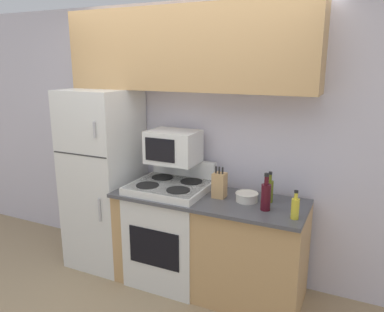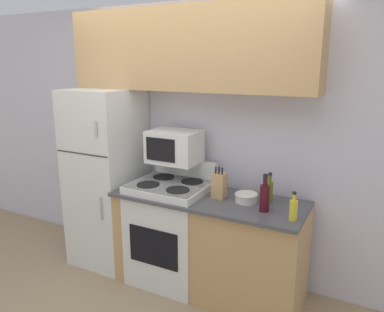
{
  "view_description": "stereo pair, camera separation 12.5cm",
  "coord_description": "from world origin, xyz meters",
  "views": [
    {
      "loc": [
        1.48,
        -2.52,
        2.01
      ],
      "look_at": [
        0.16,
        0.27,
        1.23
      ],
      "focal_mm": 35.0,
      "sensor_mm": 36.0,
      "label": 1
    },
    {
      "loc": [
        1.6,
        -2.47,
        2.01
      ],
      "look_at": [
        0.16,
        0.27,
        1.23
      ],
      "focal_mm": 35.0,
      "sensor_mm": 36.0,
      "label": 2
    }
  ],
  "objects": [
    {
      "name": "bottle_olive_oil",
      "position": [
        0.82,
        0.39,
        0.99
      ],
      "size": [
        0.06,
        0.06,
        0.26
      ],
      "color": "#5B6619",
      "rests_on": "lower_cabinets"
    },
    {
      "name": "bottle_cooking_spray",
      "position": [
        1.07,
        0.13,
        0.97
      ],
      "size": [
        0.06,
        0.06,
        0.22
      ],
      "color": "gold",
      "rests_on": "lower_cabinets"
    },
    {
      "name": "lower_cabinets",
      "position": [
        0.31,
        0.3,
        0.44
      ],
      "size": [
        1.67,
        0.64,
        0.88
      ],
      "color": "tan",
      "rests_on": "ground_plane"
    },
    {
      "name": "stove",
      "position": [
        -0.07,
        0.29,
        0.49
      ],
      "size": [
        0.68,
        0.62,
        1.11
      ],
      "color": "white",
      "rests_on": "ground_plane"
    },
    {
      "name": "bottle_wine_red",
      "position": [
        0.83,
        0.2,
        1.0
      ],
      "size": [
        0.08,
        0.08,
        0.3
      ],
      "color": "#470F19",
      "rests_on": "lower_cabinets"
    },
    {
      "name": "ground_plane",
      "position": [
        0.0,
        0.0,
        0.0
      ],
      "size": [
        12.0,
        12.0,
        0.0
      ],
      "primitive_type": "plane",
      "color": "tan"
    },
    {
      "name": "knife_block",
      "position": [
        0.4,
        0.32,
        0.99
      ],
      "size": [
        0.11,
        0.11,
        0.27
      ],
      "color": "tan",
      "rests_on": "lower_cabinets"
    },
    {
      "name": "upper_cabinets",
      "position": [
        0.0,
        0.49,
        2.12
      ],
      "size": [
        2.29,
        0.33,
        0.71
      ],
      "color": "tan",
      "rests_on": "refrigerator"
    },
    {
      "name": "microwave",
      "position": [
        -0.09,
        0.41,
        1.26
      ],
      "size": [
        0.46,
        0.34,
        0.3
      ],
      "color": "white",
      "rests_on": "stove"
    },
    {
      "name": "wall_back",
      "position": [
        0.0,
        0.68,
        1.27
      ],
      "size": [
        8.0,
        0.05,
        2.55
      ],
      "color": "silver",
      "rests_on": "ground_plane"
    },
    {
      "name": "refrigerator",
      "position": [
        -0.83,
        0.32,
        0.88
      ],
      "size": [
        0.63,
        0.67,
        1.77
      ],
      "color": "white",
      "rests_on": "ground_plane"
    },
    {
      "name": "bowl",
      "position": [
        0.64,
        0.32,
        0.92
      ],
      "size": [
        0.19,
        0.19,
        0.08
      ],
      "color": "silver",
      "rests_on": "lower_cabinets"
    }
  ]
}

